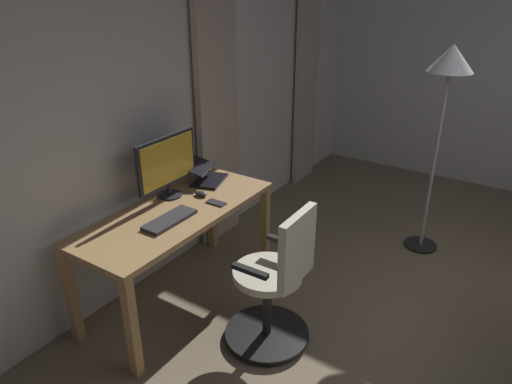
% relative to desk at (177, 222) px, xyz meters
% --- Properties ---
extents(back_room_partition, '(5.87, 0.10, 2.83)m').
position_rel_desk_xyz_m(back_room_partition, '(-0.61, -0.46, 0.77)').
color(back_room_partition, silver).
rests_on(back_room_partition, ground).
extents(curtain_left_panel, '(0.41, 0.06, 2.62)m').
position_rel_desk_xyz_m(curtain_left_panel, '(-2.55, -0.35, 0.67)').
color(curtain_left_panel, '#BFAC9B').
rests_on(curtain_left_panel, ground).
extents(curtain_right_panel, '(0.50, 0.06, 2.62)m').
position_rel_desk_xyz_m(curtain_right_panel, '(-0.95, -0.35, 0.67)').
color(curtain_right_panel, '#BFAC9B').
rests_on(curtain_right_panel, ground).
extents(desk, '(1.52, 0.63, 0.74)m').
position_rel_desk_xyz_m(desk, '(0.00, 0.00, 0.00)').
color(desk, tan).
rests_on(desk, ground).
extents(office_chair, '(0.56, 0.56, 0.98)m').
position_rel_desk_xyz_m(office_chair, '(0.02, 0.82, -0.18)').
color(office_chair, black).
rests_on(office_chair, ground).
extents(computer_monitor, '(0.56, 0.18, 0.45)m').
position_rel_desk_xyz_m(computer_monitor, '(-0.15, -0.20, 0.35)').
color(computer_monitor, '#232328').
rests_on(computer_monitor, desk).
extents(computer_keyboard, '(0.39, 0.15, 0.02)m').
position_rel_desk_xyz_m(computer_keyboard, '(0.15, 0.08, 0.11)').
color(computer_keyboard, '#333338').
rests_on(computer_keyboard, desk).
extents(laptop, '(0.37, 0.38, 0.15)m').
position_rel_desk_xyz_m(laptop, '(-0.51, -0.15, 0.15)').
color(laptop, black).
rests_on(laptop, desk).
extents(computer_mouse, '(0.06, 0.10, 0.04)m').
position_rel_desk_xyz_m(computer_mouse, '(-0.27, -0.00, 0.11)').
color(computer_mouse, '#333338').
rests_on(computer_mouse, desk).
extents(cell_phone_by_monitor, '(0.07, 0.14, 0.01)m').
position_rel_desk_xyz_m(cell_phone_by_monitor, '(-0.23, 0.17, 0.10)').
color(cell_phone_by_monitor, '#333338').
rests_on(cell_phone_by_monitor, desk).
extents(floor_lamp, '(0.34, 0.34, 1.75)m').
position_rel_desk_xyz_m(floor_lamp, '(-1.73, 1.29, 0.85)').
color(floor_lamp, black).
rests_on(floor_lamp, ground).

